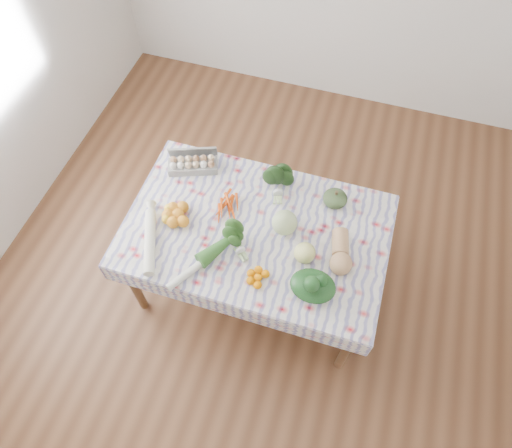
# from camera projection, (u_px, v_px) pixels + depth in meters

# --- Properties ---
(ground) EXTENTS (4.50, 4.50, 0.00)m
(ground) POSITION_uv_depth(u_px,v_px,m) (256.00, 281.00, 3.52)
(ground) COLOR #57331D
(ground) RESTS_ON ground
(dining_table) EXTENTS (1.60, 1.00, 0.75)m
(dining_table) POSITION_uv_depth(u_px,v_px,m) (256.00, 236.00, 2.95)
(dining_table) COLOR brown
(dining_table) RESTS_ON ground
(tablecloth) EXTENTS (1.66, 1.06, 0.01)m
(tablecloth) POSITION_uv_depth(u_px,v_px,m) (256.00, 229.00, 2.89)
(tablecloth) COLOR white
(tablecloth) RESTS_ON dining_table
(egg_carton) EXTENTS (0.36, 0.24, 0.09)m
(egg_carton) POSITION_uv_depth(u_px,v_px,m) (193.00, 165.00, 3.10)
(egg_carton) COLOR gray
(egg_carton) RESTS_ON tablecloth
(carrot_bunch) EXTENTS (0.24, 0.23, 0.04)m
(carrot_bunch) POSITION_uv_depth(u_px,v_px,m) (228.00, 208.00, 2.95)
(carrot_bunch) COLOR #E34D0B
(carrot_bunch) RESTS_ON tablecloth
(kale_bunch) EXTENTS (0.22, 0.21, 0.16)m
(kale_bunch) POSITION_uv_depth(u_px,v_px,m) (278.00, 183.00, 2.98)
(kale_bunch) COLOR #173211
(kale_bunch) RESTS_ON tablecloth
(kabocha_squash) EXTENTS (0.19, 0.19, 0.10)m
(kabocha_squash) POSITION_uv_depth(u_px,v_px,m) (335.00, 198.00, 2.94)
(kabocha_squash) COLOR #3D552D
(kabocha_squash) RESTS_ON tablecloth
(cabbage) EXTENTS (0.19, 0.19, 0.16)m
(cabbage) POSITION_uv_depth(u_px,v_px,m) (285.00, 223.00, 2.81)
(cabbage) COLOR #AAC081
(cabbage) RESTS_ON tablecloth
(butternut_squash) EXTENTS (0.19, 0.31, 0.13)m
(butternut_squash) POSITION_uv_depth(u_px,v_px,m) (341.00, 251.00, 2.72)
(butternut_squash) COLOR tan
(butternut_squash) RESTS_ON tablecloth
(orange_cluster) EXTENTS (0.33, 0.33, 0.08)m
(orange_cluster) POSITION_uv_depth(u_px,v_px,m) (178.00, 214.00, 2.89)
(orange_cluster) COLOR orange
(orange_cluster) RESTS_ON tablecloth
(broccoli) EXTENTS (0.22, 0.22, 0.11)m
(broccoli) POSITION_uv_depth(u_px,v_px,m) (236.00, 243.00, 2.76)
(broccoli) COLOR #234B18
(broccoli) RESTS_ON tablecloth
(mandarin_cluster) EXTENTS (0.21, 0.21, 0.05)m
(mandarin_cluster) POSITION_uv_depth(u_px,v_px,m) (258.00, 277.00, 2.67)
(mandarin_cluster) COLOR orange
(mandarin_cluster) RESTS_ON tablecloth
(grapefruit) EXTENTS (0.17, 0.17, 0.13)m
(grapefruit) POSITION_uv_depth(u_px,v_px,m) (305.00, 253.00, 2.71)
(grapefruit) COLOR #EAEC81
(grapefruit) RESTS_ON tablecloth
(spinach_bag) EXTENTS (0.28, 0.23, 0.12)m
(spinach_bag) POSITION_uv_depth(u_px,v_px,m) (313.00, 286.00, 2.61)
(spinach_bag) COLOR #133715
(spinach_bag) RESTS_ON tablecloth
(daikon) EXTENTS (0.24, 0.46, 0.07)m
(daikon) POSITION_uv_depth(u_px,v_px,m) (150.00, 241.00, 2.79)
(daikon) COLOR white
(daikon) RESTS_ON tablecloth
(leek) EXTENTS (0.28, 0.42, 0.05)m
(leek) POSITION_uv_depth(u_px,v_px,m) (199.00, 265.00, 2.72)
(leek) COLOR silver
(leek) RESTS_ON tablecloth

